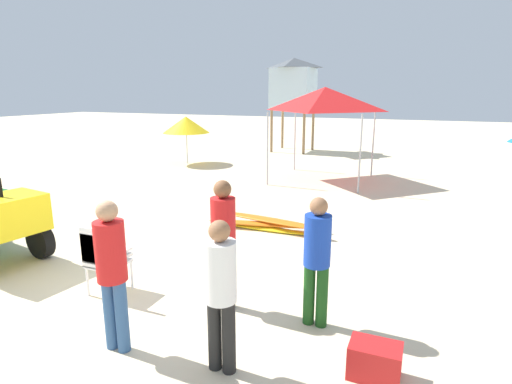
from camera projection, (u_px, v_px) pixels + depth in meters
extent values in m
plane|color=beige|center=(111.00, 290.00, 6.01)|extent=(80.00, 80.00, 0.00)
cube|color=yellow|center=(4.00, 216.00, 6.53)|extent=(0.97, 1.21, 0.60)
cylinder|color=black|center=(0.00, 188.00, 6.42)|extent=(0.07, 0.07, 0.30)
cylinder|color=black|center=(40.00, 241.00, 7.15)|extent=(0.62, 0.27, 0.60)
cube|color=white|center=(109.00, 263.00, 5.87)|extent=(0.48, 0.48, 0.04)
cube|color=white|center=(96.00, 255.00, 5.62)|extent=(0.48, 0.04, 0.40)
cube|color=white|center=(108.00, 257.00, 5.85)|extent=(0.48, 0.48, 0.04)
cube|color=white|center=(95.00, 249.00, 5.60)|extent=(0.48, 0.04, 0.40)
cube|color=white|center=(108.00, 251.00, 5.82)|extent=(0.48, 0.48, 0.04)
cube|color=white|center=(95.00, 243.00, 5.58)|extent=(0.48, 0.04, 0.40)
cylinder|color=white|center=(132.00, 275.00, 6.03)|extent=(0.04, 0.04, 0.42)
cylinder|color=white|center=(109.00, 270.00, 6.19)|extent=(0.04, 0.04, 0.42)
cylinder|color=white|center=(112.00, 287.00, 5.65)|extent=(0.04, 0.04, 0.42)
cylinder|color=white|center=(88.00, 282.00, 5.81)|extent=(0.04, 0.04, 0.42)
ellipsoid|color=yellow|center=(262.00, 228.00, 8.63)|extent=(2.04, 0.28, 0.08)
ellipsoid|color=orange|center=(268.00, 224.00, 8.61)|extent=(2.54, 0.73, 0.08)
ellipsoid|color=orange|center=(271.00, 220.00, 8.60)|extent=(2.58, 0.65, 0.08)
cylinder|color=#33598C|center=(110.00, 313.00, 4.59)|extent=(0.14, 0.14, 0.83)
cylinder|color=#33598C|center=(122.00, 316.00, 4.53)|extent=(0.14, 0.14, 0.83)
cylinder|color=red|center=(110.00, 251.00, 4.39)|extent=(0.32, 0.32, 0.66)
sphere|color=tan|center=(107.00, 211.00, 4.28)|extent=(0.22, 0.22, 0.22)
cylinder|color=black|center=(219.00, 276.00, 5.51)|extent=(0.14, 0.14, 0.83)
cylinder|color=black|center=(230.00, 278.00, 5.45)|extent=(0.14, 0.14, 0.83)
cylinder|color=red|center=(223.00, 223.00, 5.30)|extent=(0.32, 0.32, 0.66)
sphere|color=brown|center=(222.00, 189.00, 5.19)|extent=(0.23, 0.23, 0.23)
cylinder|color=#194C19|center=(309.00, 294.00, 5.08)|extent=(0.14, 0.14, 0.78)
cylinder|color=#194C19|center=(322.00, 296.00, 5.02)|extent=(0.14, 0.14, 0.78)
cylinder|color=#193FB2|center=(317.00, 241.00, 4.89)|extent=(0.32, 0.32, 0.62)
sphere|color=#9E6B47|center=(319.00, 206.00, 4.79)|extent=(0.21, 0.21, 0.21)
cylinder|color=black|center=(215.00, 334.00, 4.25)|extent=(0.14, 0.14, 0.78)
cylinder|color=black|center=(229.00, 337.00, 4.19)|extent=(0.14, 0.14, 0.78)
cylinder|color=white|center=(220.00, 271.00, 4.05)|extent=(0.32, 0.32, 0.62)
sphere|color=#9E6B47|center=(219.00, 231.00, 3.95)|extent=(0.21, 0.21, 0.21)
cylinder|color=#B2B2B7|center=(267.00, 149.00, 12.50)|extent=(0.05, 0.05, 2.20)
cylinder|color=#B2B2B7|center=(360.00, 154.00, 11.48)|extent=(0.05, 0.05, 2.20)
cylinder|color=#B2B2B7|center=(295.00, 140.00, 14.95)|extent=(0.05, 0.05, 2.20)
cylinder|color=#B2B2B7|center=(373.00, 143.00, 13.93)|extent=(0.05, 0.05, 2.20)
pyramid|color=red|center=(325.00, 99.00, 12.87)|extent=(2.74, 2.74, 0.72)
cylinder|color=olive|center=(271.00, 131.00, 19.34)|extent=(0.12, 0.12, 2.02)
cylinder|color=olive|center=(304.00, 132.00, 18.76)|extent=(0.12, 0.12, 2.02)
cylinder|color=olive|center=(282.00, 128.00, 20.74)|extent=(0.12, 0.12, 2.02)
cylinder|color=olive|center=(313.00, 129.00, 20.16)|extent=(0.12, 0.12, 2.02)
cube|color=silver|center=(293.00, 88.00, 19.30)|extent=(1.80, 1.80, 1.80)
pyramid|color=#4C5156|center=(294.00, 63.00, 19.03)|extent=(1.98, 1.98, 0.45)
cylinder|color=beige|center=(187.00, 140.00, 16.24)|extent=(0.04, 0.04, 1.84)
cone|color=yellow|center=(186.00, 125.00, 16.10)|extent=(1.79, 1.79, 0.63)
cube|color=red|center=(375.00, 361.00, 4.16)|extent=(0.51, 0.34, 0.36)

